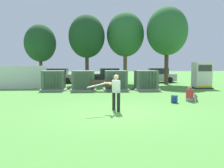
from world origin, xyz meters
name	(u,v)px	position (x,y,z in m)	size (l,w,h in m)	color
ground_plane	(120,112)	(0.00, 0.00, 0.00)	(96.00, 96.00, 0.00)	#51933D
fence_panel	(18,77)	(-7.63, 10.50, 1.00)	(4.80, 0.12, 2.00)	silver
transformer_west	(54,81)	(-4.42, 9.21, 0.79)	(2.10, 1.70, 1.62)	#9E9B93
transformer_mid_west	(83,81)	(-1.96, 8.82, 0.79)	(2.10, 1.70, 1.62)	#9E9B93
transformer_mid_east	(116,81)	(0.75, 8.87, 0.79)	(2.10, 1.70, 1.62)	#9E9B93
transformer_east	(146,80)	(3.28, 8.74, 0.79)	(2.10, 1.70, 1.62)	#9E9B93
generator_enclosure	(202,75)	(8.46, 9.49, 1.14)	(1.60, 1.40, 2.30)	#262626
park_bench	(102,85)	(-0.49, 7.92, 0.54)	(1.84, 0.69, 0.92)	#4C3828
batter	(115,91)	(-0.19, 0.30, 0.98)	(1.57, 0.88, 1.74)	black
sports_ball	(114,115)	(-0.35, -0.76, 0.04)	(0.09, 0.09, 0.09)	white
seated_spectator	(191,95)	(4.59, 2.73, 0.38)	(0.79, 0.67, 0.96)	gray
backpack	(174,99)	(3.42, 2.25, 0.21)	(0.38, 0.37, 0.44)	#264C8C
tree_left	(40,43)	(-6.53, 14.64, 4.24)	(3.24, 3.24, 6.19)	#4C3828
tree_center_left	(87,37)	(-1.74, 14.85, 5.00)	(3.81, 3.81, 7.28)	#4C3828
tree_center_right	(125,35)	(2.40, 15.02, 5.25)	(4.01, 4.01, 7.66)	brown
tree_right	(167,31)	(6.48, 13.39, 5.47)	(4.17, 4.17, 7.98)	#4C3828
parked_car_leftmost	(10,76)	(-10.10, 15.99, 0.75)	(4.36, 2.27, 1.62)	silver
parked_car_left_of_center	(57,76)	(-5.09, 15.92, 0.75)	(4.28, 2.09, 1.62)	gray
parked_car_right_of_center	(108,76)	(0.63, 16.13, 0.75)	(4.24, 1.99, 1.62)	black
parked_car_rightmost	(157,76)	(6.29, 16.09, 0.75)	(4.32, 2.17, 1.62)	#B2B2B7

